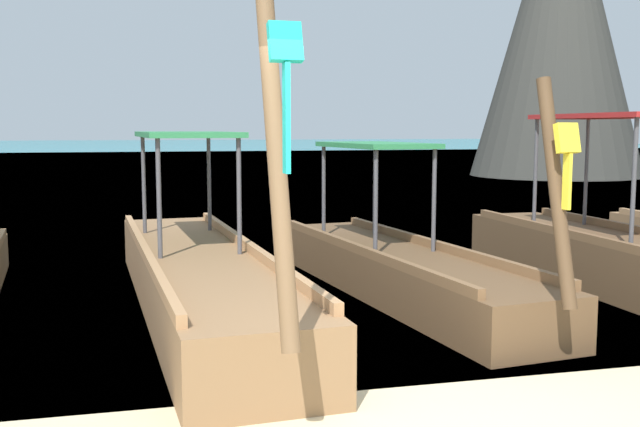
% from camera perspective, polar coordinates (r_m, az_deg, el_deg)
% --- Properties ---
extents(sea_water, '(120.00, 120.00, 0.00)m').
position_cam_1_polar(sea_water, '(65.27, -12.29, 4.70)').
color(sea_water, '#147A89').
rests_on(sea_water, ground).
extents(longtail_boat_turquoise_ribbon, '(1.65, 7.15, 2.88)m').
position_cam_1_polar(longtail_boat_turquoise_ribbon, '(8.23, -9.26, -4.78)').
color(longtail_boat_turquoise_ribbon, olive).
rests_on(longtail_boat_turquoise_ribbon, ground).
extents(longtail_boat_yellow_ribbon, '(1.74, 5.84, 2.40)m').
position_cam_1_polar(longtail_boat_yellow_ribbon, '(8.88, 6.09, -4.16)').
color(longtail_boat_yellow_ribbon, brown).
rests_on(longtail_boat_yellow_ribbon, ground).
extents(karst_rock, '(7.76, 6.96, 12.96)m').
position_cam_1_polar(karst_rock, '(32.93, 18.15, 13.55)').
color(karst_rock, '#383833').
rests_on(karst_rock, ground).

